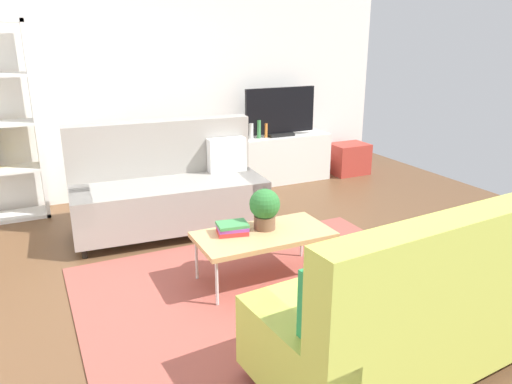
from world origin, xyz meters
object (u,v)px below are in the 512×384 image
(couch_green, at_px, (416,306))
(bottle_1, at_px, (259,129))
(storage_trunk, at_px, (349,159))
(vase_0, at_px, (238,132))
(couch_beige, at_px, (169,188))
(coffee_table, at_px, (264,236))
(tv, at_px, (280,113))
(tv_console, at_px, (279,159))
(table_book_0, at_px, (232,231))
(bottle_2, at_px, (266,130))
(potted_plant, at_px, (265,207))
(bottle_0, at_px, (251,131))

(couch_green, xyz_separation_m, bottle_1, (0.84, 3.84, 0.31))
(storage_trunk, xyz_separation_m, vase_0, (-1.68, 0.15, 0.50))
(couch_beige, relative_size, coffee_table, 1.77)
(couch_green, bearing_deg, tv, 68.52)
(tv_console, distance_m, table_book_0, 2.91)
(tv_console, height_order, storage_trunk, tv_console)
(couch_beige, xyz_separation_m, bottle_1, (1.51, 1.00, 0.32))
(bottle_2, bearing_deg, coffee_table, -117.06)
(coffee_table, xyz_separation_m, vase_0, (0.88, 2.51, 0.33))
(couch_beige, distance_m, vase_0, 1.69)
(couch_beige, relative_size, couch_green, 0.99)
(vase_0, bearing_deg, couch_green, -98.49)
(storage_trunk, relative_size, table_book_0, 2.17)
(tv, bearing_deg, couch_beige, -150.95)
(couch_green, distance_m, coffee_table, 1.45)
(coffee_table, relative_size, bottle_2, 5.84)
(tv, height_order, potted_plant, tv)
(table_book_0, bearing_deg, coffee_table, -22.31)
(tv_console, xyz_separation_m, potted_plant, (-1.41, -2.38, 0.29))
(potted_plant, bearing_deg, coffee_table, -121.79)
(bottle_2, bearing_deg, storage_trunk, -2.60)
(coffee_table, relative_size, bottle_0, 5.33)
(bottle_0, height_order, bottle_2, bottle_0)
(vase_0, xyz_separation_m, bottle_2, (0.36, -0.09, 0.01))
(tv_console, bearing_deg, storage_trunk, -5.19)
(couch_green, xyz_separation_m, potted_plant, (-0.24, 1.50, 0.16))
(tv, bearing_deg, coffee_table, -120.82)
(coffee_table, bearing_deg, bottle_2, 62.94)
(table_book_0, bearing_deg, tv, 54.24)
(tv_console, distance_m, bottle_1, 0.55)
(couch_green, xyz_separation_m, bottle_2, (0.95, 3.84, 0.29))
(coffee_table, relative_size, potted_plant, 3.23)
(couch_beige, bearing_deg, tv, -147.16)
(couch_beige, xyz_separation_m, potted_plant, (0.43, -1.34, 0.16))
(couch_beige, height_order, couch_green, same)
(coffee_table, bearing_deg, table_book_0, 157.69)
(bottle_0, bearing_deg, bottle_1, 0.00)
(potted_plant, distance_m, bottle_0, 2.54)
(tv_console, relative_size, storage_trunk, 2.69)
(couch_green, height_order, bottle_0, couch_green)
(coffee_table, height_order, table_book_0, table_book_0)
(tv_console, relative_size, bottle_0, 6.78)
(couch_green, xyz_separation_m, coffee_table, (-0.29, 1.42, -0.05))
(couch_green, distance_m, tv_console, 4.06)
(couch_green, xyz_separation_m, table_book_0, (-0.52, 1.52, -0.01))
(tv_console, xyz_separation_m, storage_trunk, (1.10, -0.10, -0.10))
(bottle_0, relative_size, bottle_2, 1.10)
(storage_trunk, distance_m, bottle_1, 1.52)
(coffee_table, distance_m, vase_0, 2.68)
(bottle_1, bearing_deg, tv, 3.53)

